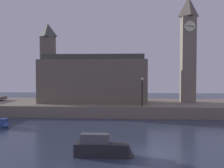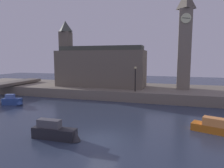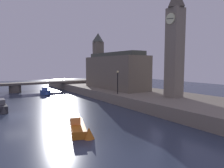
{
  "view_description": "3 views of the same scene",
  "coord_description": "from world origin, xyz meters",
  "px_view_note": "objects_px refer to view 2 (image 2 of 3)",
  "views": [
    {
      "loc": [
        -1.8,
        -18.46,
        5.63
      ],
      "look_at": [
        -4.02,
        15.55,
        4.36
      ],
      "focal_mm": 41.35,
      "sensor_mm": 36.0,
      "label": 1
    },
    {
      "loc": [
        5.42,
        -15.02,
        6.52
      ],
      "look_at": [
        -4.21,
        16.9,
        2.26
      ],
      "focal_mm": 32.99,
      "sensor_mm": 36.0,
      "label": 2
    },
    {
      "loc": [
        26.93,
        -3.39,
        6.17
      ],
      "look_at": [
        -2.92,
        15.9,
        2.83
      ],
      "focal_mm": 33.0,
      "sensor_mm": 36.0,
      "label": 3
    }
  ],
  "objects_px": {
    "clock_tower": "(185,39)",
    "streetlamp": "(135,76)",
    "boat_tour_blue": "(13,101)",
    "boat_barge_dark": "(56,132)",
    "parliament_hall": "(98,66)"
  },
  "relations": [
    {
      "from": "clock_tower",
      "to": "parliament_hall",
      "type": "height_order",
      "value": "clock_tower"
    },
    {
      "from": "boat_tour_blue",
      "to": "clock_tower",
      "type": "bearing_deg",
      "value": 28.3
    },
    {
      "from": "clock_tower",
      "to": "streetlamp",
      "type": "xyz_separation_m",
      "value": [
        -6.95,
        -5.08,
        -5.68
      ]
    },
    {
      "from": "parliament_hall",
      "to": "boat_barge_dark",
      "type": "xyz_separation_m",
      "value": [
        3.99,
        -20.3,
        -4.45
      ]
    },
    {
      "from": "boat_barge_dark",
      "to": "boat_tour_blue",
      "type": "distance_m",
      "value": 15.35
    },
    {
      "from": "streetlamp",
      "to": "boat_barge_dark",
      "type": "relative_size",
      "value": 0.9
    },
    {
      "from": "streetlamp",
      "to": "boat_barge_dark",
      "type": "distance_m",
      "value": 16.84
    },
    {
      "from": "clock_tower",
      "to": "boat_tour_blue",
      "type": "distance_m",
      "value": 27.43
    },
    {
      "from": "parliament_hall",
      "to": "boat_barge_dark",
      "type": "bearing_deg",
      "value": -78.89
    },
    {
      "from": "clock_tower",
      "to": "boat_barge_dark",
      "type": "relative_size",
      "value": 3.76
    },
    {
      "from": "parliament_hall",
      "to": "boat_barge_dark",
      "type": "distance_m",
      "value": 21.16
    },
    {
      "from": "parliament_hall",
      "to": "boat_tour_blue",
      "type": "relative_size",
      "value": 4.96
    },
    {
      "from": "clock_tower",
      "to": "boat_barge_dark",
      "type": "distance_m",
      "value": 25.27
    },
    {
      "from": "streetlamp",
      "to": "boat_barge_dark",
      "type": "height_order",
      "value": "streetlamp"
    },
    {
      "from": "parliament_hall",
      "to": "boat_tour_blue",
      "type": "xyz_separation_m",
      "value": [
        -8.47,
        -11.33,
        -4.49
      ]
    }
  ]
}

